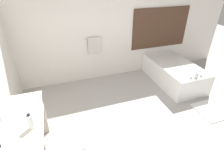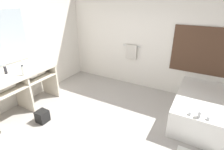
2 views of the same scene
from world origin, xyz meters
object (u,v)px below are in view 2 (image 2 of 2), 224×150
Objects in this scene: soap_dispenser at (5,70)px; bathtub at (199,107)px; waste_bin at (42,116)px; water_bottle_2 at (23,71)px.

bathtub is at bearing 24.41° from soap_dispenser.
soap_dispenser is 0.77× the size of waste_bin.
soap_dispenser is at bearing -155.59° from bathtub.
soap_dispenser is at bearing -179.16° from waste_bin.
water_bottle_2 is 1.16× the size of soap_dispenser.
bathtub is 3.70m from water_bottle_2.
bathtub is at bearing 25.20° from water_bottle_2.
soap_dispenser reaches higher than waste_bin.
bathtub reaches higher than waste_bin.
waste_bin is at bearing -149.37° from bathtub.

